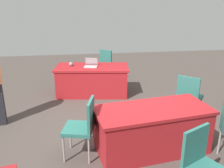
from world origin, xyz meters
name	(u,v)px	position (x,y,z in m)	size (l,w,h in m)	color
ground_plane	(122,135)	(0.00, 0.00, 0.00)	(14.40, 14.40, 0.00)	#4C423D
table_foreground	(92,80)	(0.38, -2.18, 0.37)	(1.93, 1.12, 0.73)	#AD1E23
table_mid_left	(152,129)	(-0.38, 0.50, 0.37)	(1.90, 1.05, 0.73)	#AD1E23
chair_near_front	(83,125)	(0.71, 0.51, 0.54)	(0.53, 0.53, 0.95)	#9E9993
chair_tucked_left	(203,164)	(-0.60, 1.67, 0.56)	(0.59, 0.59, 0.97)	#9E9993
chair_by_pillar	(108,63)	(-0.17, -3.21, 0.55)	(0.62, 0.62, 0.96)	#9E9993
chair_back_row	(189,95)	(-1.38, -0.34, 0.57)	(0.62, 0.62, 0.97)	#9E9993
laptop_silver	(91,65)	(0.41, -2.17, 0.77)	(0.37, 0.35, 0.21)	silver
yarn_ball	(71,64)	(0.90, -2.30, 0.79)	(0.10, 0.10, 0.10)	gray
scissors_red	(105,66)	(0.05, -2.21, 0.74)	(0.18, 0.04, 0.01)	red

